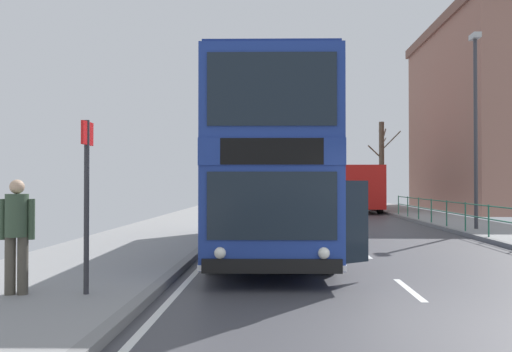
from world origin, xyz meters
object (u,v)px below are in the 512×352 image
bus_stop_sign_near (87,187)px  double_decker_bus_main (269,167)px  pedestrian_companion (17,229)px  street_lamp_far_side (476,115)px  bare_tree_far_00 (382,162)px  background_building_00 (503,115)px  background_bus_far_lane (353,187)px

bus_stop_sign_near → double_decker_bus_main: bearing=66.2°
pedestrian_companion → street_lamp_far_side: bearing=47.3°
double_decker_bus_main → bare_tree_far_00: size_ratio=1.58×
pedestrian_companion → bare_tree_far_00: (12.66, 36.88, 2.52)m
pedestrian_companion → double_decker_bus_main: bearing=58.9°
bare_tree_far_00 → background_building_00: bearing=-44.4°
pedestrian_companion → bus_stop_sign_near: 1.24m
pedestrian_companion → bus_stop_sign_near: bus_stop_sign_near is taller
background_bus_far_lane → street_lamp_far_side: size_ratio=1.29×
bus_stop_sign_near → background_building_00: size_ratio=0.16×
double_decker_bus_main → street_lamp_far_side: street_lamp_far_side is taller
pedestrian_companion → bus_stop_sign_near: bearing=4.1°
pedestrian_companion → bus_stop_sign_near: size_ratio=0.66×
pedestrian_companion → bare_tree_far_00: 39.08m
double_decker_bus_main → background_building_00: size_ratio=0.64×
bus_stop_sign_near → background_bus_far_lane: bearing=74.0°
pedestrian_companion → street_lamp_far_side: street_lamp_far_side is taller
double_decker_bus_main → bus_stop_sign_near: (-2.71, -6.15, -0.48)m
bus_stop_sign_near → bare_tree_far_00: 38.64m
street_lamp_far_side → background_building_00: size_ratio=0.43×
background_bus_far_lane → pedestrian_companion: background_bus_far_lane is taller
pedestrian_companion → bare_tree_far_00: size_ratio=0.26×
double_decker_bus_main → bus_stop_sign_near: bearing=-113.8°
background_bus_far_lane → bus_stop_sign_near: 29.04m
background_bus_far_lane → bus_stop_sign_near: (-8.00, -27.91, 0.17)m
background_bus_far_lane → double_decker_bus_main: bearing=-103.7°
background_bus_far_lane → pedestrian_companion: bearing=-107.9°
pedestrian_companion → background_building_00: 36.30m
street_lamp_far_side → background_bus_far_lane: bearing=98.6°
double_decker_bus_main → pedestrian_companion: double_decker_bus_main is taller
double_decker_bus_main → background_building_00: bearing=56.1°
background_bus_far_lane → street_lamp_far_side: street_lamp_far_side is taller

